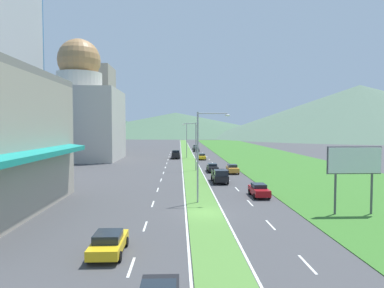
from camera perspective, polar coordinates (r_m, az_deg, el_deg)
The scene contains 47 objects.
ground_plane at distance 32.35m, azimuth 2.12°, elevation -11.48°, with size 600.00×600.00×0.00m, color #424244.
grass_median at distance 91.63m, azimuth -0.67°, elevation -2.16°, with size 3.20×240.00×0.06m, color #518438.
grass_verge_right at distance 94.43m, azimuth 11.93°, elevation -2.07°, with size 24.00×240.00×0.06m, color #387028.
lane_dash_left_1 at distance 21.07m, azimuth -10.07°, elevation -19.48°, with size 0.16×2.80×0.01m, color silver.
lane_dash_left_2 at distance 28.63m, azimuth -7.79°, elevation -13.40°, with size 0.16×2.80×0.01m, color silver.
lane_dash_left_3 at distance 36.39m, azimuth -6.53°, elevation -9.87°, with size 0.16×2.80×0.01m, color silver.
lane_dash_left_4 at distance 44.26m, azimuth -5.73°, elevation -7.58°, with size 0.16×2.80×0.01m, color silver.
lane_dash_left_5 at distance 52.18m, azimuth -5.18°, elevation -5.99°, with size 0.16×2.80×0.01m, color silver.
lane_dash_left_6 at distance 60.14m, azimuth -4.77°, elevation -4.82°, with size 0.16×2.80×0.01m, color silver.
lane_dash_left_7 at distance 68.11m, azimuth -4.46°, elevation -3.92°, with size 0.16×2.80×0.01m, color silver.
lane_dash_left_8 at distance 76.10m, azimuth -4.22°, elevation -3.21°, with size 0.16×2.80×0.01m, color silver.
lane_dash_left_9 at distance 84.11m, azimuth -4.02°, elevation -2.63°, with size 0.16×2.80×0.01m, color silver.
lane_dash_left_10 at distance 92.12m, azimuth -3.86°, elevation -2.16°, with size 0.16×2.80×0.01m, color silver.
lane_dash_left_11 at distance 100.13m, azimuth -3.72°, elevation -1.76°, with size 0.16×2.80×0.01m, color silver.
lane_dash_left_12 at distance 108.15m, azimuth -3.60°, elevation -1.42°, with size 0.16×2.80×0.01m, color silver.
lane_dash_right_1 at distance 22.18m, azimuth 18.62°, elevation -18.42°, with size 0.16×2.80×0.01m, color silver.
lane_dash_right_2 at distance 29.45m, azimuth 12.92°, elevation -12.98°, with size 0.16×2.80×0.01m, color silver.
lane_dash_right_3 at distance 37.04m, azimuth 9.64°, elevation -9.66°, with size 0.16×2.80×0.01m, color silver.
lane_dash_right_4 at distance 44.80m, azimuth 7.52°, elevation -7.47°, with size 0.16×2.80×0.01m, color silver.
lane_dash_right_5 at distance 52.64m, azimuth 6.04°, elevation -5.92°, with size 0.16×2.80×0.01m, color silver.
lane_dash_right_6 at distance 60.53m, azimuth 4.95°, elevation -4.77°, with size 0.16×2.80×0.01m, color silver.
lane_dash_right_7 at distance 68.46m, azimuth 4.12°, elevation -3.88°, with size 0.16×2.80×0.01m, color silver.
lane_dash_right_8 at distance 76.42m, azimuth 3.46°, elevation -3.18°, with size 0.16×2.80×0.01m, color silver.
lane_dash_right_9 at distance 84.39m, azimuth 2.93°, elevation -2.61°, with size 0.16×2.80×0.01m, color silver.
lane_dash_right_10 at distance 92.38m, azimuth 2.48°, elevation -2.14°, with size 0.16×2.80×0.01m, color silver.
lane_dash_right_11 at distance 100.37m, azimuth 2.11°, elevation -1.74°, with size 0.16×2.80×0.01m, color silver.
lane_dash_right_12 at distance 108.38m, azimuth 1.80°, elevation -1.40°, with size 0.16×2.80×0.01m, color silver.
edge_line_median_left at distance 91.61m, azimuth -1.77°, elevation -2.18°, with size 0.16×240.00×0.01m, color silver.
edge_line_median_right at distance 91.70m, azimuth 0.42°, elevation -2.17°, with size 0.16×240.00×0.01m, color silver.
domed_building at distance 88.16m, azimuth -18.13°, elevation 4.82°, with size 19.07×19.07×29.23m.
midrise_colored at distance 112.45m, azimuth -16.26°, elevation 5.48°, with size 12.68×12.68×26.84m, color #9E9384.
hill_far_left at distance 329.66m, azimuth -19.57°, elevation 5.09°, with size 145.84×145.84×43.89m, color #3D5647.
hill_far_center at distance 330.26m, azimuth -2.73°, elevation 3.34°, with size 222.80×222.80×21.93m, color #47664C.
hill_far_right at distance 286.43m, azimuth 26.07°, elevation 4.88°, with size 230.65×230.65×39.43m, color #516B56.
street_lamp_near at distance 35.88m, azimuth 1.58°, elevation -1.08°, with size 3.47×0.30×9.57m.
street_lamp_mid at distance 62.53m, azimuth 0.39°, elevation 0.14°, with size 2.59×0.39×8.81m.
street_lamp_far at distance 89.08m, azimuth -0.69°, elevation 1.03°, with size 2.92×0.36×9.03m.
billboard_roadside at distance 34.38m, azimuth 25.40°, elevation -2.97°, with size 5.02×0.28×6.25m.
car_0 at distance 61.51m, azimuth 3.41°, elevation -3.93°, with size 1.91×4.53×1.47m.
car_1 at distance 59.73m, azimuth 6.75°, elevation -4.12°, with size 1.87×4.15×1.54m.
car_2 at distance 122.80m, azimuth 0.57°, elevation -0.54°, with size 2.00×4.56×1.52m.
car_3 at distance 40.41m, azimuth 11.09°, elevation -7.53°, with size 1.87×4.31×1.47m.
car_5 at distance 84.42m, azimuth 1.66°, elevation -2.10°, with size 1.86×4.63×1.46m.
car_6 at distance 22.99m, azimuth -13.71°, elevation -15.66°, with size 2.01×4.29×1.43m.
car_7 at distance 111.90m, azimuth 0.73°, elevation -0.88°, with size 1.86×4.07×1.48m.
pickup_truck_0 at distance 87.73m, azimuth -2.71°, elevation -1.76°, with size 2.18×5.40×2.00m.
pickup_truck_1 at distance 49.57m, azimuth 4.66°, elevation -5.31°, with size 2.18×5.40×2.00m.
Camera 1 is at (-2.35, -31.26, 7.99)m, focal length 32.07 mm.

